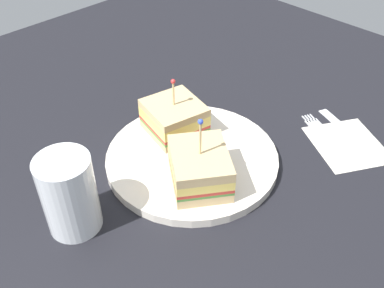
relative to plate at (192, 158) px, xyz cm
name	(u,v)px	position (x,y,z in cm)	size (l,w,h in cm)	color
ground_plane	(192,166)	(0.00, 0.00, -1.67)	(117.88, 117.88, 2.00)	black
plate	(192,158)	(0.00, 0.00, 0.00)	(25.02, 25.02, 1.33)	silver
sandwich_half_front	(174,118)	(2.09, 5.93, 3.13)	(9.42, 9.64, 9.22)	tan
sandwich_half_back	(200,168)	(-3.23, -4.70, 3.22)	(11.28, 11.69, 10.52)	tan
drink_glass	(70,198)	(-18.64, 1.99, 3.95)	(6.63, 6.63, 10.60)	beige
napkin	(347,144)	(19.68, -14.16, -0.59)	(11.24, 10.12, 0.15)	beige
fork	(322,132)	(19.50, -9.78, -0.49)	(6.55, 12.11, 0.35)	silver
knife	(344,128)	(22.83, -11.68, -0.49)	(5.58, 12.37, 0.35)	silver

